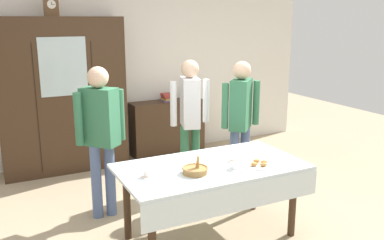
# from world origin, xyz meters

# --- Properties ---
(ground_plane) EXTENTS (12.00, 12.00, 0.00)m
(ground_plane) POSITION_xyz_m (0.00, 0.00, 0.00)
(ground_plane) COLOR tan
(ground_plane) RESTS_ON ground
(back_wall) EXTENTS (6.40, 0.10, 2.70)m
(back_wall) POSITION_xyz_m (0.00, 2.65, 1.35)
(back_wall) COLOR silver
(back_wall) RESTS_ON ground
(dining_table) EXTENTS (1.74, 0.95, 0.74)m
(dining_table) POSITION_xyz_m (0.00, -0.23, 0.64)
(dining_table) COLOR #3D2819
(dining_table) RESTS_ON ground
(wall_cabinet) EXTENTS (1.67, 0.46, 2.11)m
(wall_cabinet) POSITION_xyz_m (-0.90, 2.35, 1.06)
(wall_cabinet) COLOR #3D2819
(wall_cabinet) RESTS_ON ground
(mantel_clock) EXTENTS (0.18, 0.11, 0.24)m
(mantel_clock) POSITION_xyz_m (-0.96, 2.35, 2.23)
(mantel_clock) COLOR brown
(mantel_clock) RESTS_ON wall_cabinet
(bookshelf_low) EXTENTS (1.15, 0.35, 0.84)m
(bookshelf_low) POSITION_xyz_m (0.66, 2.41, 0.42)
(bookshelf_low) COLOR #3D2819
(bookshelf_low) RESTS_ON ground
(book_stack) EXTENTS (0.16, 0.22, 0.12)m
(book_stack) POSITION_xyz_m (0.66, 2.41, 0.90)
(book_stack) COLOR #664C7A
(book_stack) RESTS_ON bookshelf_low
(tea_cup_mid_right) EXTENTS (0.13, 0.13, 0.06)m
(tea_cup_mid_right) POSITION_xyz_m (0.26, -0.21, 0.77)
(tea_cup_mid_right) COLOR white
(tea_cup_mid_right) RESTS_ON dining_table
(tea_cup_far_left) EXTENTS (0.13, 0.13, 0.06)m
(tea_cup_far_left) POSITION_xyz_m (0.13, -0.39, 0.77)
(tea_cup_far_left) COLOR white
(tea_cup_far_left) RESTS_ON dining_table
(tea_cup_front_edge) EXTENTS (0.13, 0.13, 0.06)m
(tea_cup_front_edge) POSITION_xyz_m (-0.64, -0.21, 0.77)
(tea_cup_front_edge) COLOR white
(tea_cup_front_edge) RESTS_ON dining_table
(bread_basket) EXTENTS (0.24, 0.24, 0.16)m
(bread_basket) POSITION_xyz_m (-0.23, -0.33, 0.78)
(bread_basket) COLOR #9E7542
(bread_basket) RESTS_ON dining_table
(pastry_plate) EXTENTS (0.28, 0.28, 0.05)m
(pastry_plate) POSITION_xyz_m (0.39, -0.42, 0.76)
(pastry_plate) COLOR white
(pastry_plate) RESTS_ON dining_table
(spoon_front_edge) EXTENTS (0.12, 0.02, 0.01)m
(spoon_front_edge) POSITION_xyz_m (-0.43, -0.23, 0.75)
(spoon_front_edge) COLOR silver
(spoon_front_edge) RESTS_ON dining_table
(spoon_mid_left) EXTENTS (0.12, 0.02, 0.01)m
(spoon_mid_left) POSITION_xyz_m (-0.18, 0.11, 0.75)
(spoon_mid_left) COLOR silver
(spoon_mid_left) RESTS_ON dining_table
(person_beside_shelf) EXTENTS (0.52, 0.39, 1.61)m
(person_beside_shelf) POSITION_xyz_m (0.87, 0.65, 0.97)
(person_beside_shelf) COLOR slate
(person_beside_shelf) RESTS_ON ground
(person_behind_table_left) EXTENTS (0.52, 0.40, 1.62)m
(person_behind_table_left) POSITION_xyz_m (-0.81, 0.71, 0.99)
(person_behind_table_left) COLOR slate
(person_behind_table_left) RESTS_ON ground
(person_by_cabinet) EXTENTS (0.52, 0.40, 1.61)m
(person_by_cabinet) POSITION_xyz_m (0.38, 1.01, 0.98)
(person_by_cabinet) COLOR #33704C
(person_by_cabinet) RESTS_ON ground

